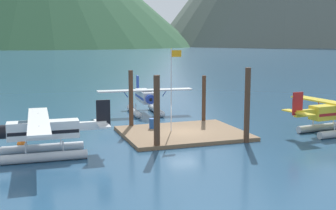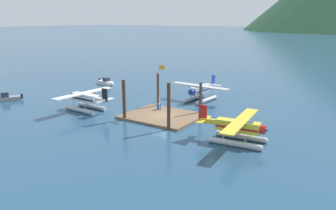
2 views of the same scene
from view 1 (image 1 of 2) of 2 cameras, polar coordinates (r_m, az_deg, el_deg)
name	(u,v)px [view 1 (image 1 of 2)]	position (r m, az deg, el deg)	size (l,w,h in m)	color
ground_plane	(183,135)	(37.20, 1.95, -3.95)	(1200.00, 1200.00, 0.00)	navy
dock_platform	(183,133)	(37.17, 1.95, -3.72)	(10.16, 8.39, 0.30)	brown
piling_near_left	(157,113)	(31.91, -1.48, -1.01)	(0.47, 0.47, 5.53)	#4C3323
piling_near_right	(247,105)	(34.56, 10.36, -0.06)	(0.45, 0.45, 5.93)	#4C3323
piling_far_left	(131,100)	(39.45, -4.88, 0.70)	(0.40, 0.40, 5.34)	#4C3323
piling_far_right	(204,100)	(42.00, 4.73, 0.71)	(0.38, 0.38, 4.66)	#4C3323
flagpole	(172,81)	(36.73, 0.59, 3.19)	(0.95, 0.10, 7.06)	silver
fuel_drum	(152,123)	(38.38, -2.06, -2.43)	(0.62, 0.62, 0.88)	#1E4C99
mooring_buoy	(21,144)	(34.39, -18.72, -4.91)	(0.65, 0.65, 0.65)	orange
seaplane_silver_bow_centre	(145,99)	(47.58, -3.05, 0.75)	(10.47, 7.97, 3.84)	#B7BABF
seaplane_white_port_aft	(43,135)	(31.23, -16.08, -3.78)	(7.98, 10.44, 3.84)	#B7BABF
seaplane_yellow_stbd_aft	(335,116)	(40.16, 21.07, -1.30)	(7.96, 10.49, 3.84)	#B7BABF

